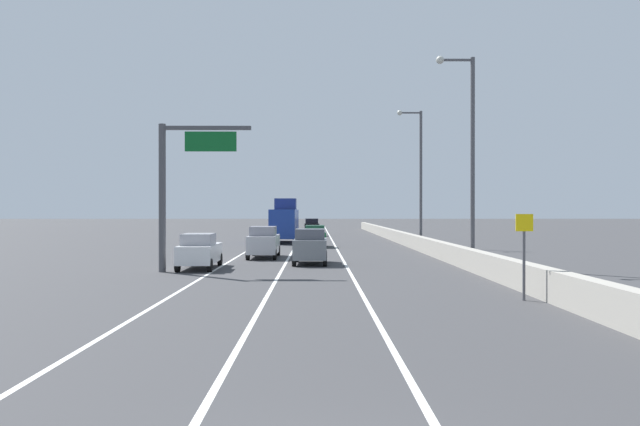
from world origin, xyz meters
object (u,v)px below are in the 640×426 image
object	(u,v)px
overhead_sign_gantry	(177,179)
box_truck	(285,222)
car_silver_1	(264,242)
car_white_4	(200,251)
lamp_post_right_third	(418,170)
lamp_post_right_second	(468,148)
speed_advisory_sign	(524,250)
car_green_3	(315,236)
car_gray_2	(310,247)
car_black_0	(312,227)

from	to	relation	value
overhead_sign_gantry	box_truck	distance (m)	29.23
box_truck	car_silver_1	bearing A→B (deg)	-91.18
overhead_sign_gantry	box_truck	world-z (taller)	overhead_sign_gantry
car_white_4	overhead_sign_gantry	bearing A→B (deg)	-114.34
lamp_post_right_third	car_silver_1	size ratio (longest dim) A/B	2.43
lamp_post_right_second	speed_advisory_sign	bearing A→B (deg)	-95.36
car_green_3	car_gray_2	bearing A→B (deg)	-90.83
speed_advisory_sign	overhead_sign_gantry	bearing A→B (deg)	144.80
lamp_post_right_second	car_silver_1	distance (m)	14.71
car_black_0	overhead_sign_gantry	bearing A→B (deg)	-98.26
overhead_sign_gantry	speed_advisory_sign	distance (m)	17.69
car_green_3	car_white_4	size ratio (longest dim) A/B	0.88
overhead_sign_gantry	lamp_post_right_second	distance (m)	15.76
car_black_0	car_silver_1	world-z (taller)	car_black_0
lamp_post_right_second	box_truck	size ratio (longest dim) A/B	1.52
lamp_post_right_third	car_green_3	bearing A→B (deg)	177.90
lamp_post_right_third	box_truck	bearing A→B (deg)	146.49
car_gray_2	box_truck	bearing A→B (deg)	96.37
lamp_post_right_third	overhead_sign_gantry	bearing A→B (deg)	-126.72
car_green_3	car_silver_1	bearing A→B (deg)	-105.56
car_black_0	car_white_4	size ratio (longest dim) A/B	0.92
car_gray_2	speed_advisory_sign	bearing A→B (deg)	-62.81
overhead_sign_gantry	car_white_4	xyz separation A→B (m)	(0.82, 1.80, -3.78)
lamp_post_right_second	lamp_post_right_third	distance (m)	18.47
lamp_post_right_third	box_truck	world-z (taller)	lamp_post_right_third
overhead_sign_gantry	car_gray_2	xyz separation A→B (m)	(6.72, 4.60, -3.71)
car_green_3	box_truck	distance (m)	8.06
lamp_post_right_third	car_white_4	xyz separation A→B (m)	(-14.91, -19.27, -5.62)
overhead_sign_gantry	lamp_post_right_third	world-z (taller)	lamp_post_right_third
overhead_sign_gantry	car_silver_1	xyz separation A→B (m)	(3.62, 9.38, -3.69)
car_black_0	car_green_3	size ratio (longest dim) A/B	1.04
lamp_post_right_third	car_black_0	world-z (taller)	lamp_post_right_third
lamp_post_right_second	box_truck	xyz separation A→B (m)	(-11.42, 26.22, -4.61)
car_black_0	lamp_post_right_second	bearing A→B (deg)	-78.17
speed_advisory_sign	lamp_post_right_second	distance (m)	13.59
car_black_0	car_silver_1	bearing A→B (deg)	-94.68
car_white_4	box_truck	bearing A→B (deg)	83.24
car_silver_1	lamp_post_right_third	bearing A→B (deg)	44.01
overhead_sign_gantry	car_white_4	size ratio (longest dim) A/B	1.58
speed_advisory_sign	lamp_post_right_second	world-z (taller)	lamp_post_right_second
speed_advisory_sign	car_green_3	xyz separation A→B (m)	(-7.28, 31.45, -0.83)
overhead_sign_gantry	car_gray_2	distance (m)	8.95
lamp_post_right_second	lamp_post_right_third	size ratio (longest dim) A/B	1.00
lamp_post_right_third	car_green_3	xyz separation A→B (m)	(-8.76, 0.32, -5.64)
overhead_sign_gantry	car_white_4	bearing A→B (deg)	65.66
car_silver_1	car_green_3	bearing A→B (deg)	74.44
overhead_sign_gantry	lamp_post_right_second	size ratio (longest dim) A/B	0.65
overhead_sign_gantry	car_gray_2	size ratio (longest dim) A/B	1.85
overhead_sign_gantry	speed_advisory_sign	world-z (taller)	overhead_sign_gantry
overhead_sign_gantry	car_black_0	size ratio (longest dim) A/B	1.72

